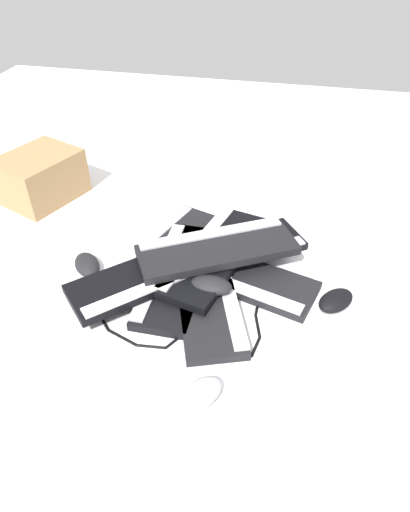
% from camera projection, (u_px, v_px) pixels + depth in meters
% --- Properties ---
extents(ground_plane, '(3.20, 3.20, 0.00)m').
position_uv_depth(ground_plane, '(223.00, 259.00, 1.35)').
color(ground_plane, white).
extents(keyboard_0, '(0.46, 0.27, 0.03)m').
position_uv_depth(keyboard_0, '(237.00, 276.00, 1.27)').
color(keyboard_0, black).
rests_on(keyboard_0, ground).
extents(keyboard_1, '(0.45, 0.38, 0.03)m').
position_uv_depth(keyboard_1, '(232.00, 250.00, 1.36)').
color(keyboard_1, black).
rests_on(keyboard_1, ground).
extents(keyboard_2, '(0.28, 0.46, 0.03)m').
position_uv_depth(keyboard_2, '(164.00, 249.00, 1.36)').
color(keyboard_2, black).
rests_on(keyboard_2, ground).
extents(keyboard_3, '(0.15, 0.44, 0.03)m').
position_uv_depth(keyboard_3, '(178.00, 274.00, 1.27)').
color(keyboard_3, black).
rests_on(keyboard_3, ground).
extents(keyboard_4, '(0.29, 0.46, 0.03)m').
position_uv_depth(keyboard_4, '(207.00, 294.00, 1.21)').
color(keyboard_4, black).
rests_on(keyboard_4, ground).
extents(keyboard_5, '(0.42, 0.41, 0.03)m').
position_uv_depth(keyboard_5, '(151.00, 275.00, 1.22)').
color(keyboard_5, black).
rests_on(keyboard_5, keyboard_3).
extents(keyboard_6, '(0.25, 0.46, 0.03)m').
position_uv_depth(keyboard_6, '(214.00, 254.00, 1.30)').
color(keyboard_6, black).
rests_on(keyboard_6, keyboard_0).
extents(keyboard_7, '(0.46, 0.35, 0.03)m').
position_uv_depth(keyboard_7, '(217.00, 249.00, 1.27)').
color(keyboard_7, black).
rests_on(keyboard_7, keyboard_6).
extents(mouse_0, '(0.12, 0.13, 0.04)m').
position_uv_depth(mouse_0, '(200.00, 394.00, 0.96)').
color(mouse_0, '#B7B7BC').
rests_on(mouse_0, ground).
extents(mouse_1, '(0.12, 0.13, 0.04)m').
position_uv_depth(mouse_1, '(336.00, 300.00, 1.18)').
color(mouse_1, black).
rests_on(mouse_1, ground).
extents(mouse_2, '(0.11, 0.07, 0.04)m').
position_uv_depth(mouse_2, '(210.00, 285.00, 1.19)').
color(mouse_2, black).
rests_on(mouse_2, keyboard_4).
extents(mouse_3, '(0.12, 0.13, 0.04)m').
position_uv_depth(mouse_3, '(87.00, 265.00, 1.30)').
color(mouse_3, black).
rests_on(mouse_3, ground).
extents(cable_0, '(0.18, 0.58, 0.01)m').
position_uv_depth(cable_0, '(240.00, 272.00, 1.29)').
color(cable_0, black).
rests_on(cable_0, ground).
extents(cable_1, '(0.23, 0.17, 0.01)m').
position_uv_depth(cable_1, '(135.00, 327.00, 1.13)').
color(cable_1, black).
rests_on(cable_1, ground).
extents(cardboard_box, '(0.28, 0.31, 0.16)m').
position_uv_depth(cardboard_box, '(41.00, 177.00, 1.57)').
color(cardboard_box, '#9E774C').
rests_on(cardboard_box, ground).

